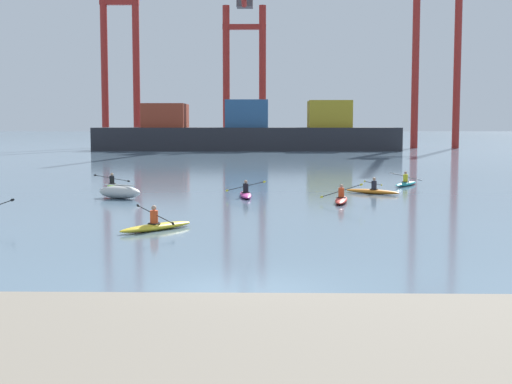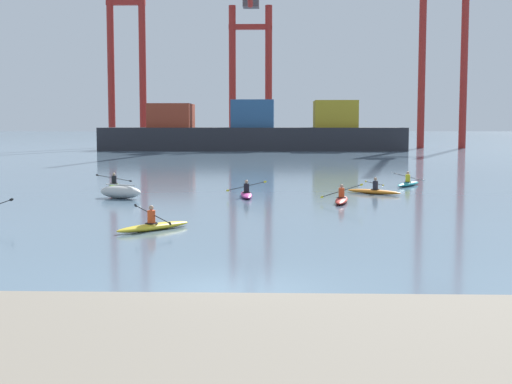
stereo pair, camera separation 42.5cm
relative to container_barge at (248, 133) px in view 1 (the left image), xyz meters
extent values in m
plane|color=slate|center=(2.86, -95.23, -2.69)|extent=(800.00, 800.00, 0.00)
cube|color=#28282D|center=(-0.12, 0.00, -0.95)|extent=(46.24, 11.03, 3.49)
cube|color=#993823|center=(-12.84, 0.00, 2.64)|extent=(6.47, 7.72, 3.67)
cube|color=#2D5684|center=(-0.12, 0.00, 2.91)|extent=(6.47, 7.72, 4.22)
cube|color=#B29323|center=(12.60, 0.00, 2.86)|extent=(6.47, 7.72, 4.12)
cylinder|color=maroon|center=(-25.06, 12.32, 11.84)|extent=(1.20, 1.20, 29.07)
cylinder|color=maroon|center=(-19.57, 12.32, 11.84)|extent=(1.20, 1.20, 29.07)
cube|color=maroon|center=(-22.31, 12.32, 22.01)|extent=(6.68, 0.90, 0.90)
cylinder|color=maroon|center=(-4.13, 12.75, 9.40)|extent=(1.20, 1.20, 24.19)
cylinder|color=maroon|center=(2.11, 12.75, 9.40)|extent=(1.20, 1.20, 24.19)
cube|color=maroon|center=(-1.01, 12.75, 17.87)|extent=(7.44, 0.90, 0.90)
cube|color=#47474C|center=(-1.01, 15.25, 22.49)|extent=(2.80, 2.80, 2.00)
cylinder|color=maroon|center=(27.64, 9.72, 12.30)|extent=(1.20, 1.20, 29.99)
cylinder|color=maroon|center=(34.58, 9.72, 12.30)|extent=(1.20, 1.20, 29.99)
ellipsoid|color=beige|center=(-4.55, -73.67, -2.34)|extent=(2.82, 2.12, 0.70)
cube|color=beige|center=(-4.55, -73.67, -1.96)|extent=(1.78, 0.90, 0.06)
ellipsoid|color=yellow|center=(-0.72, -85.24, -2.56)|extent=(2.69, 2.95, 0.26)
torus|color=black|center=(-0.79, -85.32, -2.42)|extent=(0.69, 0.69, 0.05)
cylinder|color=#DB471E|center=(-0.79, -85.32, -2.18)|extent=(0.30, 0.30, 0.50)
sphere|color=tan|center=(-0.79, -85.32, -1.83)|extent=(0.19, 0.19, 0.19)
cylinder|color=black|center=(-0.76, -85.28, -2.08)|extent=(1.56, 1.37, 0.54)
ellipsoid|color=black|center=(-1.52, -84.61, -1.83)|extent=(0.18, 0.16, 0.15)
ellipsoid|color=black|center=(0.01, -85.95, -2.34)|extent=(0.18, 0.16, 0.15)
ellipsoid|color=orange|center=(9.46, -70.66, -2.56)|extent=(3.11, 2.47, 0.26)
torus|color=black|center=(9.54, -70.72, -2.42)|extent=(0.68, 0.68, 0.05)
cylinder|color=#23232D|center=(9.54, -70.72, -2.18)|extent=(0.30, 0.30, 0.50)
sphere|color=tan|center=(9.54, -70.72, -1.83)|extent=(0.19, 0.19, 0.19)
cylinder|color=black|center=(9.50, -70.69, -2.08)|extent=(1.24, 1.71, 0.39)
ellipsoid|color=yellow|center=(8.90, -71.53, -1.90)|extent=(0.15, 0.18, 0.14)
ellipsoid|color=yellow|center=(10.10, -69.85, -2.26)|extent=(0.15, 0.18, 0.14)
ellipsoid|color=black|center=(-6.91, -83.23, -1.77)|extent=(0.20, 0.14, 0.16)
ellipsoid|color=#C13384|center=(2.22, -72.75, -2.56)|extent=(0.92, 3.44, 0.26)
torus|color=black|center=(2.23, -72.85, -2.42)|extent=(0.53, 0.53, 0.05)
cylinder|color=black|center=(2.23, -72.85, -2.18)|extent=(0.30, 0.30, 0.50)
sphere|color=tan|center=(2.23, -72.85, -1.83)|extent=(0.19, 0.19, 0.19)
cylinder|color=black|center=(2.22, -72.80, -2.08)|extent=(2.05, 0.23, 0.50)
ellipsoid|color=yellow|center=(1.20, -72.90, -2.32)|extent=(0.20, 0.06, 0.15)
ellipsoid|color=yellow|center=(3.24, -72.70, -1.85)|extent=(0.20, 0.06, 0.15)
ellipsoid|color=teal|center=(12.39, -65.27, -2.56)|extent=(2.26, 3.23, 0.26)
torus|color=black|center=(12.34, -65.35, -2.42)|extent=(0.67, 0.67, 0.05)
cylinder|color=gold|center=(12.34, -65.35, -2.18)|extent=(0.30, 0.30, 0.50)
sphere|color=tan|center=(12.34, -65.35, -1.83)|extent=(0.19, 0.19, 0.19)
cylinder|color=black|center=(12.36, -65.31, -2.08)|extent=(1.79, 1.09, 0.45)
ellipsoid|color=silver|center=(11.48, -64.78, -1.87)|extent=(0.19, 0.14, 0.14)
ellipsoid|color=silver|center=(13.25, -65.84, -2.29)|extent=(0.19, 0.14, 0.14)
ellipsoid|color=red|center=(7.21, -75.39, -2.56)|extent=(1.10, 3.45, 0.26)
torus|color=black|center=(7.20, -75.49, -2.42)|extent=(0.56, 0.56, 0.05)
cylinder|color=#DB471E|center=(7.20, -75.49, -2.18)|extent=(0.30, 0.30, 0.50)
sphere|color=tan|center=(7.20, -75.49, -1.83)|extent=(0.19, 0.19, 0.19)
cylinder|color=black|center=(7.20, -75.44, -2.08)|extent=(1.99, 0.33, 0.69)
ellipsoid|color=yellow|center=(6.22, -75.29, -2.41)|extent=(0.21, 0.07, 0.16)
ellipsoid|color=yellow|center=(8.19, -75.59, -1.75)|extent=(0.21, 0.07, 0.16)
ellipsoid|color=#7ABC2D|center=(-6.42, -67.09, -2.56)|extent=(1.29, 3.45, 0.26)
torus|color=black|center=(-6.40, -67.18, -2.42)|extent=(0.58, 0.58, 0.05)
cylinder|color=black|center=(-6.40, -67.18, -2.18)|extent=(0.30, 0.30, 0.50)
sphere|color=tan|center=(-6.40, -67.18, -1.83)|extent=(0.19, 0.19, 0.19)
cylinder|color=black|center=(-6.41, -67.14, -2.08)|extent=(2.03, 0.46, 0.44)
ellipsoid|color=black|center=(-7.42, -67.35, -1.88)|extent=(0.20, 0.08, 0.14)
ellipsoid|color=black|center=(-5.40, -66.92, -2.28)|extent=(0.20, 0.08, 0.14)
camera|label=1|loc=(3.61, -112.08, 1.30)|focal=50.53mm
camera|label=2|loc=(4.04, -112.07, 1.30)|focal=50.53mm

